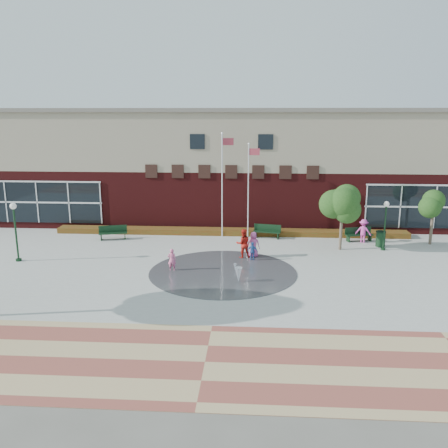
# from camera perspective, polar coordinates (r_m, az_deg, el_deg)

# --- Properties ---
(ground) EXTENTS (120.00, 120.00, 0.00)m
(ground) POSITION_cam_1_polar(r_m,az_deg,el_deg) (24.31, -0.60, -8.15)
(ground) COLOR #666056
(ground) RESTS_ON ground
(plaza_concrete) EXTENTS (46.00, 18.00, 0.01)m
(plaza_concrete) POSITION_cam_1_polar(r_m,az_deg,el_deg) (28.06, -0.00, -5.17)
(plaza_concrete) COLOR #A8A8A0
(plaza_concrete) RESTS_ON ground
(paver_band) EXTENTS (46.00, 6.00, 0.01)m
(paver_band) POSITION_cam_1_polar(r_m,az_deg,el_deg) (18.00, -2.31, -16.29)
(paver_band) COLOR #96483B
(paver_band) RESTS_ON ground
(splash_pad) EXTENTS (8.40, 8.40, 0.01)m
(splash_pad) POSITION_cam_1_polar(r_m,az_deg,el_deg) (27.11, -0.13, -5.83)
(splash_pad) COLOR #383A3D
(splash_pad) RESTS_ON ground
(library_building) EXTENTS (44.40, 10.40, 9.20)m
(library_building) POSITION_cam_1_polar(r_m,az_deg,el_deg) (40.30, 1.22, 7.24)
(library_building) COLOR #4C1011
(library_building) RESTS_ON ground
(flower_bed) EXTENTS (26.00, 1.20, 0.40)m
(flower_bed) POSITION_cam_1_polar(r_m,az_deg,el_deg) (35.34, 0.78, -1.28)
(flower_bed) COLOR #9A1F0D
(flower_bed) RESTS_ON ground
(flagpole_left) EXTENTS (0.88, 0.17, 7.55)m
(flagpole_left) POSITION_cam_1_polar(r_m,az_deg,el_deg) (33.97, -0.16, 5.36)
(flagpole_left) COLOR white
(flagpole_left) RESTS_ON ground
(flagpole_right) EXTENTS (0.84, 0.16, 6.82)m
(flagpole_right) POSITION_cam_1_polar(r_m,az_deg,el_deg) (33.92, 3.01, 4.66)
(flagpole_right) COLOR white
(flagpole_right) RESTS_ON ground
(lamp_left) EXTENTS (0.38, 0.38, 3.63)m
(lamp_left) POSITION_cam_1_polar(r_m,az_deg,el_deg) (31.16, -23.83, -0.15)
(lamp_left) COLOR #14321B
(lamp_left) RESTS_ON ground
(lamp_right) EXTENTS (0.35, 0.35, 3.29)m
(lamp_right) POSITION_cam_1_polar(r_m,az_deg,el_deg) (32.60, 18.83, 0.45)
(lamp_right) COLOR #14321B
(lamp_right) RESTS_ON ground
(bench_left) EXTENTS (2.06, 1.07, 1.00)m
(bench_left) POSITION_cam_1_polar(r_m,az_deg,el_deg) (34.78, -13.20, -1.33)
(bench_left) COLOR #14321B
(bench_left) RESTS_ON ground
(bench_mid) EXTENTS (2.03, 0.93, 0.99)m
(bench_mid) POSITION_cam_1_polar(r_m,az_deg,el_deg) (34.40, 5.19, -1.19)
(bench_mid) COLOR #14321B
(bench_mid) RESTS_ON ground
(bench_right) EXTENTS (2.02, 0.97, 0.98)m
(bench_right) POSITION_cam_1_polar(r_m,az_deg,el_deg) (34.75, 15.91, -1.51)
(bench_right) COLOR #14321B
(bench_right) RESTS_ON ground
(trash_can) EXTENTS (0.66, 0.66, 1.09)m
(trash_can) POSITION_cam_1_polar(r_m,az_deg,el_deg) (33.74, 18.32, -1.71)
(trash_can) COLOR #14321B
(trash_can) RESTS_ON ground
(tree_mid) EXTENTS (2.73, 2.73, 4.60)m
(tree_mid) POSITION_cam_1_polar(r_m,az_deg,el_deg) (31.64, 14.09, 2.81)
(tree_mid) COLOR #4F4033
(tree_mid) RESTS_ON ground
(tree_small_right) EXTENTS (2.22, 2.22, 3.79)m
(tree_small_right) POSITION_cam_1_polar(r_m,az_deg,el_deg) (35.09, 23.93, 2.09)
(tree_small_right) COLOR #4F4033
(tree_small_right) RESTS_ON ground
(water_jet_a) EXTENTS (0.41, 0.41, 0.80)m
(water_jet_a) POSITION_cam_1_polar(r_m,az_deg,el_deg) (25.60, 1.74, -7.03)
(water_jet_a) COLOR white
(water_jet_a) RESTS_ON ground
(water_jet_b) EXTENTS (0.18, 0.18, 0.40)m
(water_jet_b) POSITION_cam_1_polar(r_m,az_deg,el_deg) (27.40, 1.34, -5.64)
(water_jet_b) COLOR white
(water_jet_b) RESTS_ON ground
(child_splash) EXTENTS (0.48, 0.32, 1.31)m
(child_splash) POSITION_cam_1_polar(r_m,az_deg,el_deg) (27.36, -6.28, -4.30)
(child_splash) COLOR pink
(child_splash) RESTS_ON ground
(adult_red) EXTENTS (1.02, 0.87, 1.85)m
(adult_red) POSITION_cam_1_polar(r_m,az_deg,el_deg) (29.52, 2.33, -2.37)
(adult_red) COLOR red
(adult_red) RESTS_ON ground
(adult_pink) EXTENTS (0.85, 0.61, 1.62)m
(adult_pink) POSITION_cam_1_polar(r_m,az_deg,el_deg) (29.76, 3.57, -2.48)
(adult_pink) COLOR #CC5195
(adult_pink) RESTS_ON ground
(child_blue) EXTENTS (0.74, 0.48, 1.17)m
(child_blue) POSITION_cam_1_polar(r_m,az_deg,el_deg) (29.11, 3.46, -3.30)
(child_blue) COLOR #3261AB
(child_blue) RESTS_ON ground
(person_bench) EXTENTS (1.22, 0.97, 1.66)m
(person_bench) POSITION_cam_1_polar(r_m,az_deg,el_deg) (34.39, 16.42, -0.82)
(person_bench) COLOR #EE47BA
(person_bench) RESTS_ON ground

